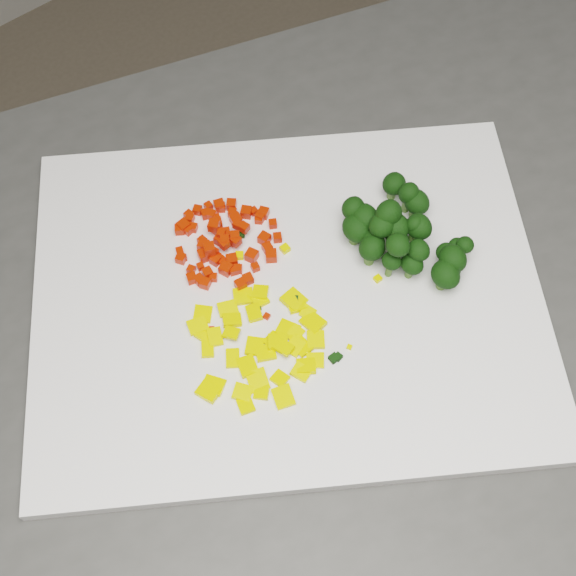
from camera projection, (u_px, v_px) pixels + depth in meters
counter_block at (288, 441)px, 1.18m from camera, size 1.13×0.93×0.90m
cutting_board at (288, 296)px, 0.78m from camera, size 0.62×0.59×0.01m
carrot_pile at (227, 237)px, 0.79m from camera, size 0.11×0.11×0.03m
pepper_pile at (253, 344)px, 0.74m from camera, size 0.13×0.13×0.02m
broccoli_pile at (402, 233)px, 0.77m from camera, size 0.13×0.13×0.06m
carrot_cube_0 at (188, 230)px, 0.81m from camera, size 0.01×0.01×0.01m
carrot_cube_1 at (214, 226)px, 0.80m from camera, size 0.01×0.01×0.01m
carrot_cube_2 at (225, 241)px, 0.79m from camera, size 0.01×0.01×0.01m
carrot_cube_3 at (264, 213)px, 0.82m from camera, size 0.01×0.01×0.01m
carrot_cube_4 at (210, 249)px, 0.78m from camera, size 0.01×0.01×0.01m
carrot_cube_5 at (236, 220)px, 0.81m from camera, size 0.01×0.01×0.01m
carrot_cube_6 at (221, 240)px, 0.80m from camera, size 0.01×0.01×0.01m
carrot_cube_7 at (182, 258)px, 0.79m from camera, size 0.01×0.01×0.01m
carrot_cube_8 at (225, 234)px, 0.80m from camera, size 0.01×0.01×0.01m
carrot_cube_9 at (211, 215)px, 0.82m from camera, size 0.01×0.01×0.01m
carrot_cube_10 at (197, 210)px, 0.82m from camera, size 0.01×0.01×0.01m
carrot_cube_11 at (204, 246)px, 0.80m from camera, size 0.01×0.01×0.01m
carrot_cube_12 at (232, 213)px, 0.82m from camera, size 0.01×0.01×0.01m
carrot_cube_13 at (215, 260)px, 0.79m from camera, size 0.01×0.01×0.01m
carrot_cube_14 at (277, 238)px, 0.80m from camera, size 0.01×0.01×0.01m
carrot_cube_15 at (216, 219)px, 0.81m from camera, size 0.01×0.01×0.01m
carrot_cube_16 at (236, 241)px, 0.79m from camera, size 0.01×0.01×0.01m
carrot_cube_17 at (264, 239)px, 0.80m from camera, size 0.01×0.01×0.01m
carrot_cube_18 at (181, 259)px, 0.79m from camera, size 0.01×0.01×0.01m
carrot_cube_19 at (246, 212)px, 0.82m from camera, size 0.01×0.01×0.01m
carrot_cube_20 at (193, 228)px, 0.81m from camera, size 0.01×0.01×0.01m
carrot_cube_21 at (226, 269)px, 0.78m from camera, size 0.01×0.01×0.01m
carrot_cube_22 at (254, 211)px, 0.82m from camera, size 0.01×0.01×0.01m
carrot_cube_23 at (238, 269)px, 0.79m from camera, size 0.01×0.01×0.01m
carrot_cube_24 at (267, 248)px, 0.80m from camera, size 0.01×0.01×0.01m
carrot_cube_25 at (219, 205)px, 0.82m from camera, size 0.01×0.01×0.01m
carrot_cube_26 at (205, 283)px, 0.78m from camera, size 0.01×0.01×0.01m
carrot_cube_27 at (202, 241)px, 0.80m from camera, size 0.01×0.01×0.01m
carrot_cube_28 at (234, 270)px, 0.78m from camera, size 0.01×0.01×0.01m
carrot_cube_29 at (231, 239)px, 0.80m from camera, size 0.01×0.01×0.01m
carrot_cube_30 at (212, 253)px, 0.79m from camera, size 0.01×0.01×0.01m
carrot_cube_31 at (244, 228)px, 0.80m from camera, size 0.01×0.01×0.01m
carrot_cube_32 at (252, 256)px, 0.79m from camera, size 0.01×0.01×0.01m
carrot_cube_33 at (238, 269)px, 0.78m from camera, size 0.01×0.01×0.01m
carrot_cube_34 at (248, 279)px, 0.78m from camera, size 0.01×0.01×0.01m
carrot_cube_35 at (190, 219)px, 0.81m from camera, size 0.01×0.01×0.01m
carrot_cube_36 at (271, 256)px, 0.79m from camera, size 0.02×0.02×0.01m
carrot_cube_37 at (264, 241)px, 0.80m from camera, size 0.01×0.01×0.01m
carrot_cube_38 at (192, 278)px, 0.78m from camera, size 0.01×0.01×0.01m
carrot_cube_39 at (200, 267)px, 0.79m from camera, size 0.01×0.01×0.01m
carrot_cube_40 at (238, 225)px, 0.80m from camera, size 0.01×0.01×0.01m
carrot_cube_41 at (208, 273)px, 0.78m from camera, size 0.01×0.01×0.01m
carrot_cube_42 at (233, 214)px, 0.82m from camera, size 0.01×0.01×0.01m
carrot_cube_43 at (204, 255)px, 0.79m from camera, size 0.01×0.01×0.01m
carrot_cube_44 at (191, 270)px, 0.78m from camera, size 0.01×0.01×0.01m
carrot_cube_45 at (224, 244)px, 0.79m from camera, size 0.01×0.01×0.01m
carrot_cube_46 at (232, 260)px, 0.79m from camera, size 0.01×0.01×0.01m
carrot_cube_47 at (217, 224)px, 0.81m from camera, size 0.01×0.01×0.01m
carrot_cube_48 at (231, 205)px, 0.82m from camera, size 0.01×0.01×0.01m
carrot_cube_49 at (206, 214)px, 0.82m from camera, size 0.01×0.01×0.01m
carrot_cube_50 at (273, 224)px, 0.81m from camera, size 0.01×0.01×0.01m
carrot_cube_51 at (213, 277)px, 0.78m from camera, size 0.01×0.01×0.01m
carrot_cube_52 at (234, 242)px, 0.80m from camera, size 0.01×0.01×0.01m
carrot_cube_53 at (180, 251)px, 0.80m from camera, size 0.01×0.01×0.01m
carrot_cube_54 at (184, 226)px, 0.81m from camera, size 0.01×0.01×0.01m
carrot_cube_55 at (179, 230)px, 0.81m from camera, size 0.01×0.01×0.01m
carrot_cube_56 at (199, 280)px, 0.78m from camera, size 0.01×0.01×0.01m
carrot_cube_57 at (235, 236)px, 0.79m from camera, size 0.01×0.01×0.01m
carrot_cube_58 at (189, 215)px, 0.82m from camera, size 0.01×0.01×0.01m
carrot_cube_59 at (208, 206)px, 0.82m from camera, size 0.01×0.01×0.01m
carrot_cube_60 at (221, 234)px, 0.79m from camera, size 0.01×0.01×0.01m
carrot_cube_61 at (221, 207)px, 0.82m from camera, size 0.01×0.01×0.01m
carrot_cube_62 at (261, 216)px, 0.81m from camera, size 0.01×0.01×0.01m
carrot_cube_63 at (217, 231)px, 0.81m from camera, size 0.01×0.01×0.01m
carrot_cube_64 at (259, 220)px, 0.81m from camera, size 0.01×0.01×0.01m
carrot_cube_65 at (255, 267)px, 0.79m from camera, size 0.01×0.01×0.01m
carrot_cube_66 at (241, 285)px, 0.77m from camera, size 0.01×0.01×0.01m
carrot_cube_67 at (221, 237)px, 0.80m from camera, size 0.01×0.01×0.01m
pepper_chunk_0 at (295, 347)px, 0.75m from camera, size 0.02×0.02×0.01m
pepper_chunk_1 at (254, 313)px, 0.76m from camera, size 0.02×0.02×0.01m
pepper_chunk_2 at (316, 340)px, 0.75m from camera, size 0.02×0.02×0.01m
pepper_chunk_3 at (278, 341)px, 0.74m from camera, size 0.02×0.02×0.01m
pepper_chunk_4 at (297, 305)px, 0.77m from camera, size 0.02×0.02×0.01m
pepper_chunk_5 at (198, 326)px, 0.76m from camera, size 0.02×0.02×0.01m
pepper_chunk_6 at (204, 334)px, 0.75m from camera, size 0.02×0.02×0.01m
pepper_chunk_7 at (283, 397)px, 0.72m from camera, size 0.02×0.03×0.01m
pepper_chunk_8 at (282, 346)px, 0.74m from camera, size 0.02×0.02×0.01m
pepper_chunk_9 at (231, 333)px, 0.75m from camera, size 0.02×0.02×0.01m
pepper_chunk_10 at (213, 385)px, 0.73m from camera, size 0.03×0.03×0.01m
pepper_chunk_11 at (288, 330)px, 0.75m from camera, size 0.03×0.03×0.01m
pepper_chunk_12 at (294, 300)px, 0.77m from camera, size 0.02×0.02×0.01m
pepper_chunk_13 at (274, 341)px, 0.75m from camera, size 0.02×0.02×0.01m
pepper_chunk_14 at (247, 366)px, 0.74m from camera, size 0.02×0.02×0.01m
pepper_chunk_15 at (232, 320)px, 0.76m from camera, size 0.02×0.02×0.01m
pepper_chunk_16 at (208, 392)px, 0.72m from camera, size 0.02×0.02×0.01m
pepper_chunk_17 at (301, 372)px, 0.73m from camera, size 0.02×0.02×0.01m
pepper_chunk_18 at (306, 366)px, 0.74m from camera, size 0.02×0.02×0.01m
pepper_chunk_19 at (308, 313)px, 0.76m from camera, size 0.02×0.02×0.01m
pepper_chunk_20 at (208, 349)px, 0.74m from camera, size 0.02×0.02×0.01m
pepper_chunk_21 at (203, 314)px, 0.76m from camera, size 0.02×0.02×0.01m
pepper_chunk_22 at (228, 309)px, 0.76m from camera, size 0.02×0.02×0.01m
pepper_chunk_23 at (260, 293)px, 0.77m from camera, size 0.02×0.02×0.01m
pepper_chunk_24 at (242, 392)px, 0.72m from camera, size 0.02×0.02×0.01m
pepper_chunk_25 at (255, 346)px, 0.75m from camera, size 0.02×0.02×0.01m
pepper_chunk_26 at (313, 322)px, 0.76m from camera, size 0.02×0.02×0.01m
pepper_chunk_27 at (266, 353)px, 0.74m from camera, size 0.02×0.02×0.01m
pepper_chunk_28 at (280, 378)px, 0.73m from camera, size 0.02×0.02×0.01m
pepper_chunk_29 at (243, 296)px, 0.77m from camera, size 0.03×0.02×0.01m
pepper_chunk_30 at (262, 392)px, 0.72m from camera, size 0.02×0.02×0.01m
pepper_chunk_31 at (215, 337)px, 0.75m from camera, size 0.02×0.02×0.01m
pepper_chunk_32 at (295, 334)px, 0.75m from camera, size 0.02×0.02×0.01m
pepper_chunk_33 at (315, 360)px, 0.74m from camera, size 0.02×0.02×0.01m
pepper_chunk_34 at (258, 381)px, 0.73m from camera, size 0.02×0.03×0.01m
pepper_chunk_35 at (246, 406)px, 0.72m from camera, size 0.02×0.02×0.01m
pepper_chunk_36 at (260, 300)px, 0.77m from camera, size 0.02×0.02×0.01m
pepper_chunk_37 at (301, 346)px, 0.75m from camera, size 0.02×0.02×0.01m
pepper_chunk_38 at (233, 358)px, 0.74m from camera, size 0.02×0.02×0.00m
broccoli_floret_0 at (372, 228)px, 0.79m from camera, size 0.03×0.03×0.03m
broccoli_floret_1 at (410, 268)px, 0.77m from camera, size 0.03×0.03×0.03m
broccoli_floret_2 at (417, 254)px, 0.76m from camera, size 0.03×0.03×0.03m
broccoli_floret_3 at (462, 251)px, 0.78m from camera, size 0.02×0.02×0.03m
broccoli_floret_4 at (352, 214)px, 0.80m from camera, size 0.03×0.03×0.04m
broccoli_floret_5 at (392, 236)px, 0.79m from camera, size 0.03×0.03×0.04m
broccoli_floret_6 at (393, 188)px, 0.82m from camera, size 0.03×0.03×0.03m
broccoli_floret_7 at (371, 246)px, 0.78m from camera, size 0.03×0.03×0.03m
broccoli_floret_8 at (355, 232)px, 0.79m from camera, size 0.04×0.04×0.03m
broccoli_floret_9 at (455, 249)px, 0.79m from camera, size 0.02×0.02×0.03m
broccoli_floret_10 at (390, 266)px, 0.77m from camera, size 0.03×0.03×0.03m
broccoli_floret_11 at (396, 237)px, 0.77m from camera, size 0.02×0.02×0.03m
broccoli_floret_12 at (396, 247)px, 0.78m from camera, size 0.03×0.03×0.04m
broccoli_floret_13 at (417, 231)px, 0.78m from camera, size 0.03×0.03×0.03m
broccoli_floret_14 at (396, 251)px, 0.76m from camera, size 0.03×0.03×0.04m
broccoli_floret_15 at (450, 263)px, 0.77m from camera, size 0.04×0.04×0.04m
broccoli_floret_16 at (394, 230)px, 0.78m from camera, size 0.04×0.04×0.03m
broccoli_floret_17 at (443, 278)px, 0.77m from camera, size 0.04×0.04×0.03m
broccoli_floret_18 at (380, 230)px, 0.77m from camera, size 0.04×0.04×0.04m
broccoli_floret_19 at (387, 219)px, 0.77m from camera, size 0.04×0.04×0.04m
broccoli_floret_20 at (415, 206)px, 0.81m from camera, size 0.03×0.03×0.03m
broccoli_floret_21 at (370, 252)px, 0.78m from camera, size 0.04×0.04×0.04m
broccoli_floret_22 at (407, 199)px, 0.81m from camera, size 0.03×0.03×0.04m
broccoli_floret_23 at (443, 256)px, 0.78m from camera, size 0.03×0.03×0.03m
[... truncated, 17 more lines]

